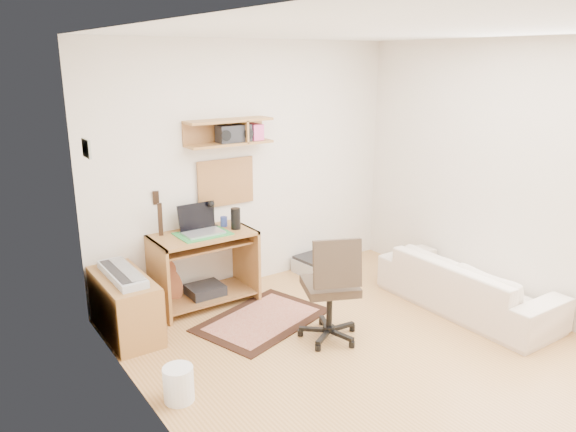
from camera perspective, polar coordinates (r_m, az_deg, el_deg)
floor at (r=4.85m, az=8.76°, el=-14.12°), size 3.60×4.00×0.01m
ceiling at (r=4.20m, az=10.34°, el=18.38°), size 3.60×4.00×0.01m
back_wall at (r=5.91m, az=-4.03°, el=5.15°), size 3.60×0.01×2.60m
left_wall at (r=3.40m, az=-13.19°, el=-3.55°), size 0.01×4.00×2.60m
right_wall at (r=5.72m, az=22.75°, el=3.54°), size 0.01×4.00×2.60m
wall_shelf at (r=5.59m, az=-6.11°, el=8.62°), size 0.90×0.25×0.26m
cork_board at (r=5.78m, az=-6.45°, el=3.50°), size 0.64×0.03×0.49m
wall_photo at (r=4.71m, az=-20.10°, el=6.58°), size 0.02×0.20×0.15m
desk at (r=5.62m, az=-8.64°, el=-5.44°), size 1.00×0.55×0.75m
laptop at (r=5.43m, az=-8.86°, el=-0.42°), size 0.38×0.38×0.29m
speaker at (r=5.57m, az=-5.43°, el=-0.28°), size 0.10×0.10×0.22m
desk_lamp at (r=5.65m, az=-7.68°, el=0.29°), size 0.10×0.10×0.29m
pencil_cup at (r=5.68m, az=-6.65°, el=-0.57°), size 0.07×0.07×0.10m
boombox at (r=5.61m, az=-5.65°, el=8.45°), size 0.34×0.16×0.18m
rug at (r=5.36m, az=-2.68°, el=-10.64°), size 1.39×1.12×0.02m
task_chair at (r=4.86m, az=4.34°, el=-7.22°), size 0.67×0.67×1.00m
cabinet at (r=5.22m, az=-16.49°, el=-8.88°), size 0.40×0.90×0.55m
music_keyboard at (r=5.10m, az=-16.76°, el=-5.74°), size 0.23×0.74×0.06m
guitar at (r=5.53m, az=-12.67°, el=-3.60°), size 0.36×0.28×1.19m
waste_basket at (r=4.27m, az=-11.24°, el=-16.65°), size 0.25×0.25×0.27m
printer at (r=6.49m, az=3.03°, el=-5.01°), size 0.52×0.42×0.18m
sofa at (r=5.73m, az=18.08°, el=-5.90°), size 0.53×1.80×0.70m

